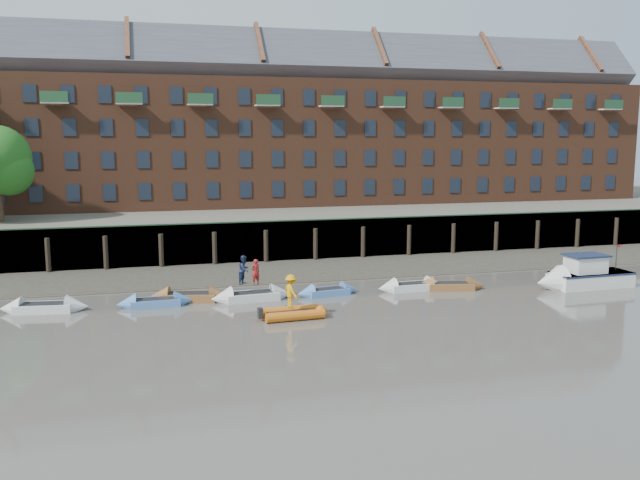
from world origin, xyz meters
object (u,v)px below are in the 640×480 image
object	(u,v)px
rowboat_1	(155,302)
rowboat_6	(450,286)
rowboat_3	(252,296)
rib_tender	(295,313)
rowboat_0	(44,307)
person_rower_a	(255,272)
rowboat_5	(411,287)
motor_launch	(576,277)
person_rower_b	(244,270)
person_rib_crew	(291,291)
rowboat_4	(328,292)
rowboat_2	(190,297)

from	to	relation	value
rowboat_1	rowboat_6	distance (m)	18.65
rowboat_3	rib_tender	xyz separation A→B (m)	(1.67, -4.58, 0.01)
rowboat_0	rowboat_3	bearing A→B (deg)	5.67
rowboat_0	rowboat_1	world-z (taller)	rowboat_0
person_rower_a	rib_tender	bearing A→B (deg)	88.11
rowboat_5	motor_launch	world-z (taller)	motor_launch
rib_tender	person_rower_a	world-z (taller)	person_rower_a
rowboat_1	motor_launch	size ratio (longest dim) A/B	0.65
person_rower_b	person_rib_crew	distance (m)	5.19
rowboat_4	rowboat_3	bearing A→B (deg)	174.17
rowboat_0	rowboat_4	xyz separation A→B (m)	(16.64, -0.10, -0.04)
rowboat_1	person_rower_b	bearing A→B (deg)	0.11
motor_launch	person_rower_a	world-z (taller)	person_rower_a
person_rower_b	rowboat_3	bearing A→B (deg)	-85.92
rowboat_4	person_rower_b	distance (m)	5.49
rowboat_6	rowboat_4	bearing A→B (deg)	-171.71
rowboat_3	rowboat_0	bearing A→B (deg)	173.69
rowboat_4	rowboat_0	bearing A→B (deg)	171.53
rowboat_5	motor_launch	bearing A→B (deg)	-12.88
rowboat_2	rowboat_0	bearing A→B (deg)	-164.27
rowboat_0	rowboat_6	bearing A→B (deg)	5.67
rowboat_2	person_rib_crew	distance (m)	7.55
rowboat_0	rowboat_6	xyz separation A→B (m)	(24.76, -0.62, -0.01)
person_rower_b	rowboat_0	bearing A→B (deg)	124.81
rowboat_5	person_rower_a	bearing A→B (deg)	179.22
person_rower_b	person_rib_crew	world-z (taller)	person_rower_b
rowboat_0	person_rower_b	distance (m)	11.53
rowboat_1	rowboat_4	xyz separation A→B (m)	(10.53, 0.15, -0.02)
rowboat_0	rowboat_3	world-z (taller)	rowboat_3
person_rib_crew	rowboat_0	bearing A→B (deg)	55.31
motor_launch	person_rower_b	distance (m)	21.69
rowboat_2	rowboat_3	world-z (taller)	rowboat_3
rowboat_3	rowboat_5	world-z (taller)	rowboat_3
rowboat_6	rowboat_0	bearing A→B (deg)	-169.51
rowboat_0	rib_tender	size ratio (longest dim) A/B	1.38
person_rower_a	rowboat_3	bearing A→B (deg)	-37.61
rib_tender	person_rib_crew	xyz separation A→B (m)	(-0.22, -0.01, 1.24)
rib_tender	rowboat_6	bearing A→B (deg)	16.98
rowboat_3	rowboat_4	distance (m)	4.83
rowboat_2	rowboat_6	world-z (taller)	rowboat_2
rowboat_2	rib_tender	world-z (taller)	rowboat_2
rowboat_2	rib_tender	bearing A→B (deg)	-33.47
rowboat_5	rowboat_6	bearing A→B (deg)	-11.83
rowboat_0	rowboat_5	world-z (taller)	rowboat_0
rowboat_5	person_rower_a	xyz separation A→B (m)	(-10.19, -0.20, 1.52)
rowboat_0	person_rib_crew	distance (m)	14.19
rib_tender	person_rib_crew	size ratio (longest dim) A/B	1.95
rowboat_5	rib_tender	size ratio (longest dim) A/B	1.28
rowboat_3	rowboat_4	size ratio (longest dim) A/B	1.21
motor_launch	person_rower_b	xyz separation A→B (m)	(-21.54, 2.20, 1.15)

